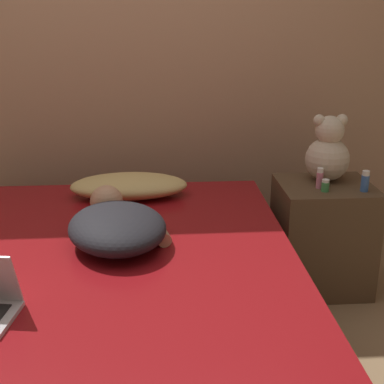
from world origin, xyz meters
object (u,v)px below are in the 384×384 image
Objects in this scene: teddy_bear at (328,152)px; bottle_blue at (365,181)px; person_lying at (117,224)px; pillow at (129,186)px; bottle_pink at (320,178)px; bottle_green at (325,186)px.

bottle_blue is at bearing -54.06° from teddy_bear.
person_lying is 1.24m from bottle_blue.
pillow is 0.97m from bottle_pink.
teddy_bear is at bearing 125.94° from bottle_blue.
bottle_green is (1.00, 0.35, 0.03)m from person_lying.
bottle_blue is at bearing 4.24° from person_lying.
bottle_blue is (0.14, -0.19, -0.10)m from teddy_bear.
pillow is 1.73× the size of teddy_bear.
teddy_bear reaches higher than person_lying.
bottle_green is 0.58× the size of bottle_blue.
pillow is at bearing 75.39° from person_lying.
person_lying is at bearing -157.59° from bottle_pink.
pillow is at bearing 169.85° from bottle_blue.
pillow is 5.73× the size of bottle_blue.
teddy_bear is 3.31× the size of bottle_blue.
teddy_bear reaches higher than bottle_pink.
bottle_green is at bearing 176.78° from bottle_blue.
teddy_bear is at bearing 14.85° from person_lying.
pillow is at bearing 178.82° from teddy_bear.
person_lying is at bearing -160.58° from bottle_green.
person_lying is 1.06m from bottle_green.
bottle_green is (-0.06, -0.18, -0.12)m from teddy_bear.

